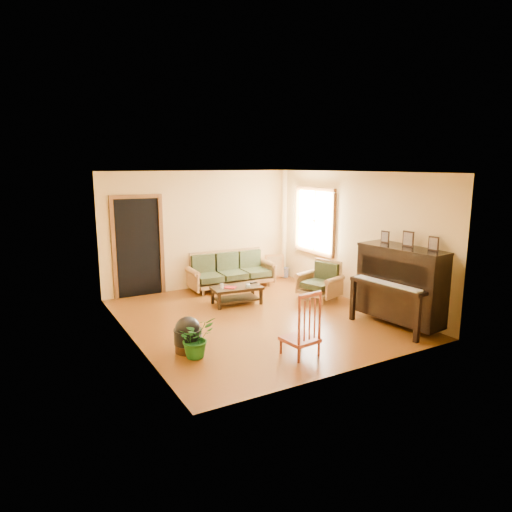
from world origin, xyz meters
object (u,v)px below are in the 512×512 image
red_chair (300,323)px  potted_plant (196,337)px  sofa (232,270)px  armchair (319,280)px  piano (403,286)px  coffee_table (237,295)px  ceramic_crock (285,272)px  footstool (188,339)px

red_chair → potted_plant: 1.52m
sofa → armchair: size_ratio=2.46×
armchair → potted_plant: 3.63m
piano → potted_plant: bearing=166.1°
piano → potted_plant: 3.68m
coffee_table → piano: piano is taller
armchair → piano: 1.99m
ceramic_crock → sofa: bearing=-170.3°
piano → red_chair: piano is taller
sofa → piano: 3.88m
armchair → footstool: 3.57m
piano → coffee_table: bearing=122.0°
sofa → potted_plant: size_ratio=3.24×
sofa → footstool: size_ratio=4.62×
coffee_table → armchair: size_ratio=1.25×
red_chair → piano: bearing=-1.4°
coffee_table → potted_plant: size_ratio=1.65×
sofa → footstool: bearing=-125.0°
red_chair → ceramic_crock: size_ratio=4.11×
ceramic_crock → potted_plant: bearing=-137.8°
piano → footstool: 3.75m
armchair → potted_plant: (-3.32, -1.47, -0.09)m
piano → armchair: bearing=92.5°
potted_plant → red_chair: bearing=-27.0°
footstool → ceramic_crock: footstool is taller
coffee_table → potted_plant: bearing=-130.2°
potted_plant → coffee_table: bearing=49.8°
coffee_table → footstool: size_ratio=2.35×
coffee_table → ceramic_crock: bearing=34.2°
sofa → red_chair: 3.87m
ceramic_crock → potted_plant: (-3.72, -3.37, 0.18)m
footstool → ceramic_crock: bearing=39.9°
footstool → potted_plant: size_ratio=0.70×
coffee_table → red_chair: red_chair is taller
ceramic_crock → red_chair: bearing=-120.4°
armchair → footstool: size_ratio=1.88×
armchair → piano: piano is taller
armchair → red_chair: bearing=-150.2°
red_chair → potted_plant: red_chair is taller
footstool → potted_plant: bearing=-83.9°
red_chair → potted_plant: bearing=146.4°
armchair → ceramic_crock: armchair is taller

